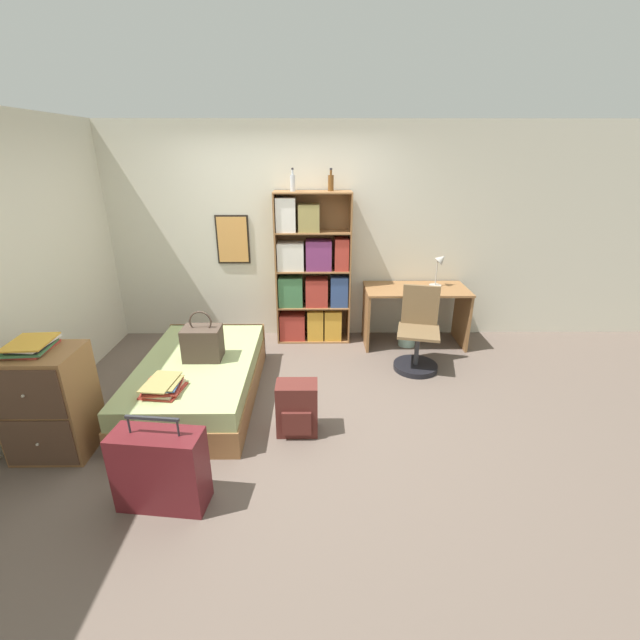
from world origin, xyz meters
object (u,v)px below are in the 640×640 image
object	(u,v)px
desk_chair	(417,343)
backpack	(297,409)
dresser	(49,403)
bookcase	(311,277)
bottle_green	(293,182)
bottle_brown	(331,182)
desk	(415,305)
desk_lamp	(440,264)
bed	(200,379)
handbag	(203,343)
magazine_pile_on_dresser	(30,346)
waste_bin	(407,337)
book_stack_on_bed	(163,386)
suitcase	(161,469)

from	to	relation	value
desk_chair	backpack	world-z (taller)	desk_chair
backpack	dresser	bearing A→B (deg)	-173.62
backpack	bookcase	bearing A→B (deg)	87.13
bottle_green	bottle_brown	xyz separation A→B (m)	(0.43, 0.04, -0.00)
bottle_brown	bottle_green	bearing A→B (deg)	-174.96
desk	desk_lamp	distance (m)	0.57
bottle_green	desk_chair	distance (m)	2.28
bed	desk	bearing A→B (deg)	28.20
bed	handbag	world-z (taller)	handbag
handbag	magazine_pile_on_dresser	world-z (taller)	magazine_pile_on_dresser
desk_lamp	bottle_brown	bearing A→B (deg)	175.98
bed	desk_chair	world-z (taller)	desk_chair
bed	backpack	bearing A→B (deg)	-30.33
magazine_pile_on_dresser	waste_bin	xyz separation A→B (m)	(3.25, 1.95, -0.80)
magazine_pile_on_dresser	backpack	world-z (taller)	magazine_pile_on_dresser
bed	magazine_pile_on_dresser	world-z (taller)	magazine_pile_on_dresser
dresser	backpack	bearing A→B (deg)	6.38
book_stack_on_bed	bookcase	distance (m)	2.34
desk_chair	backpack	distance (m)	1.74
bottle_green	desk	size ratio (longest dim) A/B	0.21
dresser	waste_bin	xyz separation A→B (m)	(3.21, 1.98, -0.32)
suitcase	desk_lamp	size ratio (longest dim) A/B	1.68
waste_bin	desk_lamp	bearing A→B (deg)	20.59
suitcase	desk_chair	xyz separation A→B (m)	(2.15, 1.98, 0.00)
handbag	suitcase	size ratio (longest dim) A/B	0.69
desk_lamp	waste_bin	distance (m)	0.97
desk_lamp	desk_chair	world-z (taller)	desk_lamp
book_stack_on_bed	bookcase	size ratio (longest dim) A/B	0.21
suitcase	desk	bearing A→B (deg)	49.38
waste_bin	bookcase	bearing A→B (deg)	170.42
bottle_brown	desk_chair	xyz separation A→B (m)	(0.94, -0.81, -1.64)
bottle_brown	suitcase	bearing A→B (deg)	-113.47
dresser	bookcase	distance (m)	2.99
book_stack_on_bed	waste_bin	bearing A→B (deg)	36.54
dresser	magazine_pile_on_dresser	xyz separation A→B (m)	(-0.04, 0.03, 0.48)
bookcase	desk_chair	xyz separation A→B (m)	(1.18, -0.78, -0.54)
bed	bottle_brown	size ratio (longest dim) A/B	7.32
dresser	bottle_brown	xyz separation A→B (m)	(2.25, 2.20, 1.49)
magazine_pile_on_dresser	bed	bearing A→B (deg)	37.38
book_stack_on_bed	desk	xyz separation A→B (m)	(2.47, 1.84, 0.05)
dresser	book_stack_on_bed	bearing A→B (deg)	14.00
book_stack_on_bed	dresser	xyz separation A→B (m)	(-0.82, -0.20, -0.02)
bottle_brown	desk_chair	distance (m)	2.06
dresser	bookcase	size ratio (longest dim) A/B	0.48
handbag	bookcase	distance (m)	1.72
desk_lamp	waste_bin	xyz separation A→B (m)	(-0.36, -0.13, -0.89)
desk_lamp	bottle_green	bearing A→B (deg)	178.21
desk_lamp	backpack	size ratio (longest dim) A/B	0.89
handbag	desk_chair	bearing A→B (deg)	15.12
book_stack_on_bed	desk_lamp	world-z (taller)	desk_lamp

